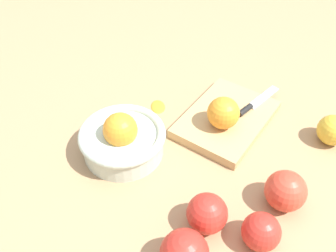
% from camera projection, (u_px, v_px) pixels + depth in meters
% --- Properties ---
extents(ground_plane, '(2.40, 2.40, 0.00)m').
position_uv_depth(ground_plane, '(201.00, 152.00, 0.83)').
color(ground_plane, tan).
extents(bowl, '(0.19, 0.19, 0.11)m').
position_uv_depth(bowl, '(123.00, 139.00, 0.80)').
color(bowl, beige).
rests_on(bowl, ground_plane).
extents(cutting_board, '(0.26, 0.19, 0.02)m').
position_uv_depth(cutting_board, '(226.00, 119.00, 0.89)').
color(cutting_board, tan).
rests_on(cutting_board, ground_plane).
extents(orange_on_board, '(0.07, 0.07, 0.07)m').
position_uv_depth(orange_on_board, '(223.00, 113.00, 0.83)').
color(orange_on_board, orange).
rests_on(orange_on_board, cutting_board).
extents(knife, '(0.16, 0.03, 0.01)m').
position_uv_depth(knife, '(253.00, 104.00, 0.90)').
color(knife, silver).
rests_on(knife, cutting_board).
extents(apple_front_left, '(0.08, 0.08, 0.08)m').
position_uv_depth(apple_front_left, '(207.00, 213.00, 0.67)').
color(apple_front_left, red).
rests_on(apple_front_left, ground_plane).
extents(apple_front_left_3, '(0.07, 0.07, 0.07)m').
position_uv_depth(apple_front_left_3, '(261.00, 232.00, 0.65)').
color(apple_front_left_3, red).
rests_on(apple_front_left_3, ground_plane).
extents(apple_front_center, '(0.08, 0.08, 0.08)m').
position_uv_depth(apple_front_center, '(286.00, 191.00, 0.70)').
color(apple_front_center, '#D6422D').
rests_on(apple_front_center, ground_plane).
extents(apple_front_right, '(0.07, 0.07, 0.07)m').
position_uv_depth(apple_front_right, '(333.00, 130.00, 0.83)').
color(apple_front_right, gold).
rests_on(apple_front_right, ground_plane).
extents(citrus_peel, '(0.06, 0.06, 0.01)m').
position_uv_depth(citrus_peel, '(158.00, 106.00, 0.93)').
color(citrus_peel, orange).
rests_on(citrus_peel, ground_plane).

